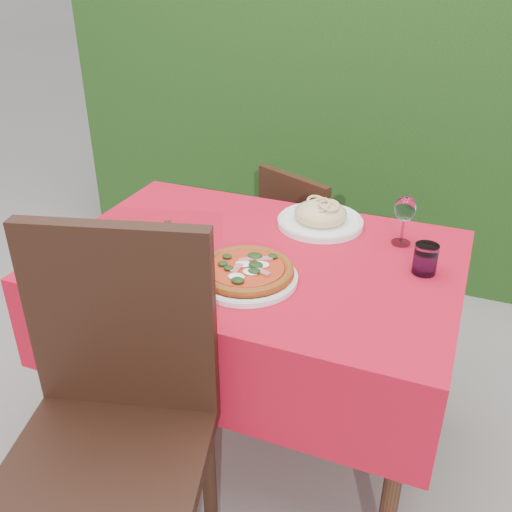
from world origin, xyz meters
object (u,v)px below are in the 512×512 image
at_px(pizza_plate, 246,273).
at_px(wine_glass, 405,211).
at_px(pasta_plate, 320,217).
at_px(water_glass, 425,260).
at_px(chair_far, 305,246).
at_px(fork, 159,235).
at_px(chair_near, 114,410).

xyz_separation_m(pizza_plate, wine_glass, (0.38, 0.40, 0.09)).
distance_m(pasta_plate, water_glass, 0.43).
distance_m(chair_far, fork, 0.78).
relative_size(chair_near, wine_glass, 6.29).
bearing_deg(pasta_plate, wine_glass, -7.51).
bearing_deg(pasta_plate, water_glass, -28.14).
distance_m(water_glass, wine_glass, 0.20).
bearing_deg(pasta_plate, fork, -149.08).
height_order(pizza_plate, pasta_plate, pasta_plate).
xyz_separation_m(pasta_plate, wine_glass, (0.28, -0.04, 0.09)).
bearing_deg(fork, chair_far, 49.10).
xyz_separation_m(pizza_plate, fork, (-0.38, 0.16, -0.02)).
distance_m(pasta_plate, wine_glass, 0.30).
bearing_deg(wine_glass, water_glass, -60.21).
distance_m(chair_far, water_glass, 0.84).
relative_size(chair_near, chair_far, 1.31).
height_order(chair_far, pasta_plate, pasta_plate).
xyz_separation_m(chair_far, fork, (-0.32, -0.65, 0.29)).
bearing_deg(chair_near, pasta_plate, 59.57).
relative_size(chair_far, fork, 3.79).
relative_size(water_glass, fork, 0.43).
distance_m(chair_far, pasta_plate, 0.51).
relative_size(pasta_plate, wine_glass, 1.77).
height_order(chair_near, chair_far, chair_near).
bearing_deg(chair_far, pasta_plate, 138.02).
distance_m(pizza_plate, pasta_plate, 0.45).
bearing_deg(fork, chair_near, -84.49).
xyz_separation_m(chair_far, water_glass, (0.54, -0.56, 0.33)).
bearing_deg(wine_glass, chair_near, -121.29).
relative_size(pizza_plate, wine_glass, 2.05).
bearing_deg(water_glass, pasta_plate, 151.86).
distance_m(wine_glass, fork, 0.81).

